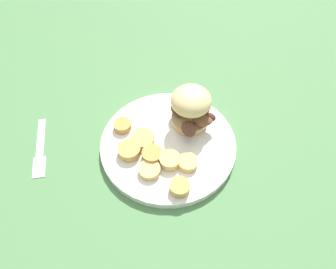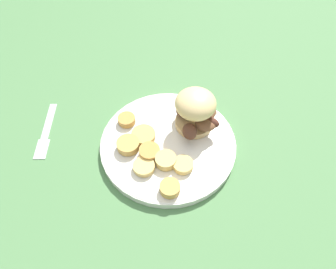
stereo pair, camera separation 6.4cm
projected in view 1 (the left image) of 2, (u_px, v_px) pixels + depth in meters
The scene contains 12 objects.
ground_plane at pixel (168, 147), 0.67m from camera, with size 4.00×4.00×0.00m, color #4C7A47.
dinner_plate at pixel (168, 144), 0.66m from camera, with size 0.27×0.27×0.02m.
sandwich at pixel (192, 107), 0.65m from camera, with size 0.11×0.10×0.09m.
potato_round_0 at pixel (180, 187), 0.59m from camera, with size 0.04×0.04×0.02m, color tan.
potato_round_1 at pixel (122, 125), 0.67m from camera, with size 0.04×0.04×0.01m, color #BC8942.
potato_round_2 at pixel (129, 150), 0.64m from camera, with size 0.04×0.04×0.02m, color tan.
potato_round_3 at pixel (150, 170), 0.61m from camera, with size 0.04×0.04×0.01m, color #DBB766.
potato_round_4 at pixel (188, 162), 0.62m from camera, with size 0.04×0.04×0.01m, color #DBB766.
potato_round_5 at pixel (152, 154), 0.63m from camera, with size 0.04×0.04×0.02m, color #BC8942.
potato_round_6 at pixel (170, 160), 0.62m from camera, with size 0.04×0.04×0.02m, color #DBB766.
potato_round_7 at pixel (143, 137), 0.66m from camera, with size 0.05×0.05×0.01m, color tan.
fork at pixel (40, 147), 0.67m from camera, with size 0.15×0.06×0.00m.
Camera 1 is at (-0.38, -0.03, 0.55)m, focal length 35.00 mm.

